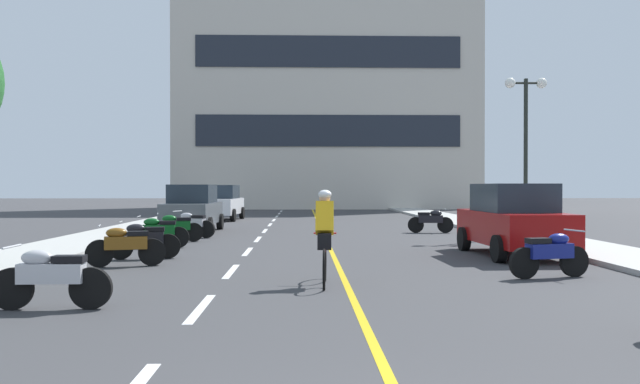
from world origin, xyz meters
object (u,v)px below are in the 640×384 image
Objects in this scene: motorcycle_1 at (51,276)px; parked_car_mid at (193,208)px; parked_car_near at (513,220)px; motorcycle_3 at (125,245)px; motorcycle_4 at (144,240)px; motorcycle_5 at (158,231)px; motorcycle_2 at (550,253)px; motorcycle_6 at (175,227)px; parked_car_far at (221,202)px; motorcycle_7 at (191,224)px; motorcycle_8 at (431,220)px; street_lamp_mid at (526,120)px; cyclist_rider at (325,235)px.

parked_car_mid is at bearing 92.32° from motorcycle_1.
parked_car_near is 2.54× the size of motorcycle_3.
parked_car_mid is (-9.53, 8.79, 0.00)m from parked_car_near.
motorcycle_5 is (-0.27, 2.79, 0.00)m from motorcycle_4.
motorcycle_2 is 0.98× the size of motorcycle_5.
motorcycle_2 is 11.95m from motorcycle_6.
parked_car_far is (-9.49, 17.35, 0.00)m from parked_car_near.
motorcycle_1 and motorcycle_7 have the same top height.
motorcycle_5 is 1.00× the size of motorcycle_8.
motorcycle_5 is (-8.82, 6.20, 0.00)m from motorcycle_2.
parked_car_near is 9.15m from motorcycle_4.
motorcycle_2 is 11.89m from motorcycle_8.
motorcycle_3 is (0.35, -10.70, -0.44)m from parked_car_mid.
parked_car_mid is at bearing -90.22° from parked_car_far.
motorcycle_4 is 1.00× the size of motorcycle_8.
motorcycle_8 is (-0.46, 8.00, -0.44)m from parked_car_near.
motorcycle_2 is at bearing 19.34° from motorcycle_1.
motorcycle_5 is (-11.83, -3.68, -3.56)m from street_lamp_mid.
motorcycle_2 is at bearing -90.54° from motorcycle_8.
parked_car_mid reaches higher than cyclist_rider.
motorcycle_3 is at bearing -92.06° from motorcycle_4.
parked_car_mid reaches higher than motorcycle_4.
street_lamp_mid reaches higher than parked_car_mid.
parked_car_far is at bearing 136.38° from street_lamp_mid.
parked_car_mid reaches higher than motorcycle_6.
motorcycle_1 is 12.80m from motorcycle_7.
street_lamp_mid is 13.30m from cyclist_rider.
motorcycle_2 and motorcycle_4 have the same top height.
cyclist_rider reaches higher than motorcycle_6.
motorcycle_4 is (0.37, -17.83, -0.44)m from parked_car_far.
parked_car_near is 6.76m from cyclist_rider.
motorcycle_4 is (0.05, 1.43, 0.00)m from motorcycle_3.
motorcycle_7 is (-11.52, 0.00, -3.56)m from street_lamp_mid.
parked_car_far is at bearing 101.75° from cyclist_rider.
motorcycle_2 and motorcycle_5 have the same top height.
motorcycle_2 is (8.92, -21.24, -0.44)m from parked_car_far.
motorcycle_1 is at bearing -160.66° from motorcycle_2.
parked_car_mid is 15.62m from motorcycle_1.
parked_car_far is 2.55× the size of motorcycle_6.
motorcycle_2 and motorcycle_3 have the same top height.
street_lamp_mid is 3.19× the size of motorcycle_6.
motorcycle_3 and motorcycle_8 have the same top height.
parked_car_far is 22.46m from cyclist_rider.
motorcycle_4 is at bearing 135.29° from cyclist_rider.
parked_car_far is 15.05m from motorcycle_5.
motorcycle_7 is at bearing 111.43° from cyclist_rider.
motorcycle_4 is at bearing 87.94° from motorcycle_3.
cyclist_rider is at bearing -68.57° from motorcycle_7.
motorcycle_6 and motorcycle_8 have the same top height.
motorcycle_1 is (0.60, -24.16, -0.44)m from parked_car_far.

